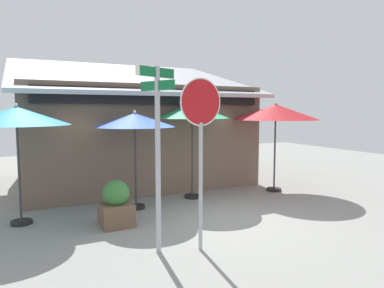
{
  "coord_description": "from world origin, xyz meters",
  "views": [
    {
      "loc": [
        -4.17,
        -6.86,
        2.48
      ],
      "look_at": [
        -0.21,
        1.2,
        1.6
      ],
      "focal_mm": 32.72,
      "sensor_mm": 36.0,
      "label": 1
    }
  ],
  "objects_px": {
    "patio_umbrella_teal_left": "(16,117)",
    "patio_umbrella_forest_green_right": "(192,112)",
    "street_sign_post": "(158,143)",
    "patio_umbrella_royal_blue_center": "(135,121)",
    "stop_sign": "(201,130)",
    "patio_umbrella_crimson_far_right": "(276,112)",
    "sidewalk_planter": "(116,205)"
  },
  "relations": [
    {
      "from": "patio_umbrella_teal_left",
      "to": "patio_umbrella_forest_green_right",
      "type": "xyz_separation_m",
      "value": [
        4.35,
        0.41,
        0.1
      ]
    },
    {
      "from": "street_sign_post",
      "to": "patio_umbrella_royal_blue_center",
      "type": "distance_m",
      "value": 2.86
    },
    {
      "from": "stop_sign",
      "to": "street_sign_post",
      "type": "bearing_deg",
      "value": 162.35
    },
    {
      "from": "patio_umbrella_crimson_far_right",
      "to": "stop_sign",
      "type": "bearing_deg",
      "value": -143.67
    },
    {
      "from": "sidewalk_planter",
      "to": "patio_umbrella_forest_green_right",
      "type": "bearing_deg",
      "value": 29.72
    },
    {
      "from": "sidewalk_planter",
      "to": "patio_umbrella_royal_blue_center",
      "type": "bearing_deg",
      "value": 54.97
    },
    {
      "from": "patio_umbrella_royal_blue_center",
      "to": "patio_umbrella_forest_green_right",
      "type": "distance_m",
      "value": 1.8
    },
    {
      "from": "patio_umbrella_royal_blue_center",
      "to": "patio_umbrella_forest_green_right",
      "type": "relative_size",
      "value": 0.9
    },
    {
      "from": "sidewalk_planter",
      "to": "patio_umbrella_crimson_far_right",
      "type": "bearing_deg",
      "value": 12.08
    },
    {
      "from": "stop_sign",
      "to": "patio_umbrella_crimson_far_right",
      "type": "xyz_separation_m",
      "value": [
        4.14,
        3.04,
        0.27
      ]
    },
    {
      "from": "street_sign_post",
      "to": "patio_umbrella_royal_blue_center",
      "type": "relative_size",
      "value": 1.3
    },
    {
      "from": "patio_umbrella_crimson_far_right",
      "to": "patio_umbrella_royal_blue_center",
      "type": "bearing_deg",
      "value": -179.92
    },
    {
      "from": "patio_umbrella_crimson_far_right",
      "to": "sidewalk_planter",
      "type": "distance_m",
      "value": 5.62
    },
    {
      "from": "street_sign_post",
      "to": "patio_umbrella_forest_green_right",
      "type": "bearing_deg",
      "value": 54.97
    },
    {
      "from": "patio_umbrella_forest_green_right",
      "to": "patio_umbrella_royal_blue_center",
      "type": "bearing_deg",
      "value": -168.99
    },
    {
      "from": "patio_umbrella_royal_blue_center",
      "to": "street_sign_post",
      "type": "bearing_deg",
      "value": -99.3
    },
    {
      "from": "patio_umbrella_forest_green_right",
      "to": "sidewalk_planter",
      "type": "bearing_deg",
      "value": -150.28
    },
    {
      "from": "stop_sign",
      "to": "patio_umbrella_forest_green_right",
      "type": "distance_m",
      "value": 3.71
    },
    {
      "from": "stop_sign",
      "to": "patio_umbrella_royal_blue_center",
      "type": "xyz_separation_m",
      "value": [
        -0.25,
        3.04,
        0.07
      ]
    },
    {
      "from": "patio_umbrella_royal_blue_center",
      "to": "patio_umbrella_forest_green_right",
      "type": "height_order",
      "value": "patio_umbrella_forest_green_right"
    },
    {
      "from": "patio_umbrella_teal_left",
      "to": "patio_umbrella_royal_blue_center",
      "type": "relative_size",
      "value": 1.06
    },
    {
      "from": "stop_sign",
      "to": "patio_umbrella_forest_green_right",
      "type": "relative_size",
      "value": 1.1
    },
    {
      "from": "patio_umbrella_royal_blue_center",
      "to": "patio_umbrella_forest_green_right",
      "type": "bearing_deg",
      "value": 11.01
    },
    {
      "from": "stop_sign",
      "to": "patio_umbrella_teal_left",
      "type": "xyz_separation_m",
      "value": [
        -2.85,
        2.96,
        0.2
      ]
    },
    {
      "from": "street_sign_post",
      "to": "patio_umbrella_royal_blue_center",
      "type": "xyz_separation_m",
      "value": [
        0.46,
        2.81,
        0.28
      ]
    },
    {
      "from": "patio_umbrella_royal_blue_center",
      "to": "sidewalk_planter",
      "type": "distance_m",
      "value": 2.2
    },
    {
      "from": "street_sign_post",
      "to": "patio_umbrella_forest_green_right",
      "type": "relative_size",
      "value": 1.17
    },
    {
      "from": "street_sign_post",
      "to": "patio_umbrella_royal_blue_center",
      "type": "height_order",
      "value": "street_sign_post"
    },
    {
      "from": "street_sign_post",
      "to": "patio_umbrella_teal_left",
      "type": "bearing_deg",
      "value": 128.11
    },
    {
      "from": "patio_umbrella_royal_blue_center",
      "to": "patio_umbrella_crimson_far_right",
      "type": "bearing_deg",
      "value": 0.08
    },
    {
      "from": "stop_sign",
      "to": "patio_umbrella_forest_green_right",
      "type": "xyz_separation_m",
      "value": [
        1.5,
        3.38,
        0.3
      ]
    },
    {
      "from": "street_sign_post",
      "to": "sidewalk_planter",
      "type": "height_order",
      "value": "street_sign_post"
    }
  ]
}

